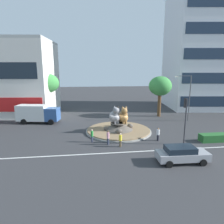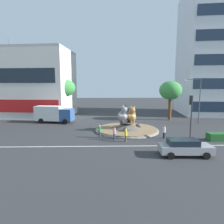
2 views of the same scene
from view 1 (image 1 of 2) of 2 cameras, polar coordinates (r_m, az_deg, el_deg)
name	(u,v)px [view 1 (image 1 of 2)]	position (r m, az deg, el deg)	size (l,w,h in m)	color
ground_plane	(119,131)	(27.90, 1.91, -5.66)	(160.00, 160.00, 0.00)	#333335
lane_centreline	(130,152)	(21.26, 5.10, -11.45)	(112.00, 0.20, 0.01)	silver
roundabout_island	(119,129)	(27.78, 1.92, -4.82)	(9.14, 9.14, 1.31)	gray
cat_statue_grey	(115,116)	(27.14, 0.82, -1.25)	(1.88, 2.72, 2.53)	gray
cat_statue_tabby	(123,116)	(27.26, 3.28, -1.28)	(1.63, 2.52, 2.45)	#9E703D
traffic_light_mast	(185,113)	(23.81, 20.50, -0.23)	(0.34, 0.46, 5.36)	#2D2D33
office_tower	(210,46)	(51.54, 26.43, 16.83)	(19.13, 16.54, 27.81)	silver
clipped_hedge_strip	(220,137)	(27.49, 28.80, -6.46)	(5.05, 1.20, 0.90)	#235B28
broadleaf_tree_behind_island	(160,86)	(37.24, 13.78, 7.20)	(4.15, 4.15, 7.43)	brown
second_tree_near_tower	(48,84)	(39.28, -18.15, 7.84)	(4.23, 4.23, 7.89)	brown
streetlight_arm	(188,95)	(35.22, 21.14, 4.74)	(2.81, 0.34, 7.66)	#4C4C51
pedestrian_yellow_shirt	(120,140)	(22.25, 2.44, -8.02)	(0.33, 0.33, 1.59)	brown
pedestrian_white_shirt	(158,134)	(24.72, 13.19, -6.23)	(0.35, 0.35, 1.63)	black
pedestrian_pink_shirt	(108,137)	(22.80, -1.15, -7.30)	(0.31, 0.31, 1.70)	#33384C
pedestrian_green_shirt	(92,135)	(23.71, -5.81, -6.74)	(0.31, 0.31, 1.61)	#33384C
hatchback_near_shophouse	(182,154)	(19.80, 19.53, -11.37)	(4.81, 2.18, 1.57)	#99999E
delivery_box_truck	(38,113)	(34.17, -20.73, -0.35)	(6.93, 3.35, 2.97)	#335693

